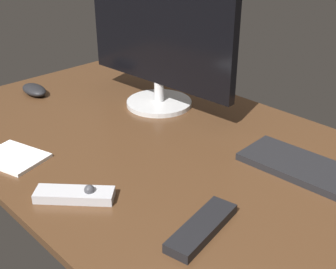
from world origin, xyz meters
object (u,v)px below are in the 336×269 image
monitor (159,42)px  keyboard (326,176)px  notepad (14,157)px  computer_mouse (34,90)px  media_remote (75,195)px  tv_remote (202,227)px

monitor → keyboard: bearing=-5.5°
monitor → keyboard: monitor is taller
keyboard → notepad: (-58.55, -47.55, -0.42)cm
monitor → computer_mouse: 46.91cm
computer_mouse → media_remote: size_ratio=0.74×
monitor → notepad: monitor is taller
tv_remote → computer_mouse: bearing=-108.8°
monitor → notepad: (0.06, -49.49, -19.94)cm
keyboard → computer_mouse: bearing=-169.6°
computer_mouse → notepad: 43.74cm
notepad → media_remote: bearing=3.7°
monitor → media_remote: (25.28, -47.85, -19.27)cm
media_remote → tv_remote: bearing=-19.1°
keyboard → notepad: 75.43cm
tv_remote → notepad: size_ratio=1.21×
keyboard → computer_mouse: size_ratio=3.49×
keyboard → computer_mouse: 96.77cm
tv_remote → keyboard: bearing=157.3°
computer_mouse → notepad: size_ratio=0.77×
media_remote → notepad: (-25.22, -1.65, -0.67)cm
media_remote → notepad: media_remote is taller
media_remote → notepad: size_ratio=1.04×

